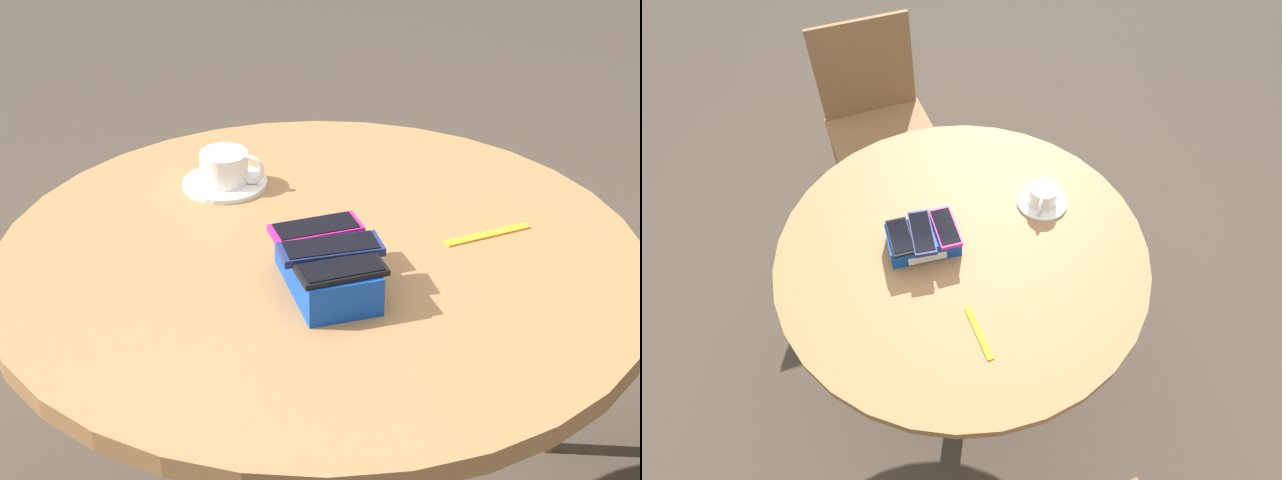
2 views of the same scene
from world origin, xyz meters
TOP-DOWN VIEW (x-y plane):
  - ground_plane at (0.00, 0.00)m, footprint 8.00×8.00m
  - round_table at (0.00, 0.00)m, footprint 0.96×0.96m
  - phone_box at (-0.10, -0.01)m, footprint 0.20×0.15m
  - phone_black at (-0.15, -0.03)m, footprint 0.09×0.13m
  - phone_navy at (-0.10, -0.01)m, footprint 0.09×0.15m
  - phone_magenta at (-0.04, 0.01)m, footprint 0.09×0.14m
  - saucer at (0.22, 0.15)m, footprint 0.14×0.14m
  - coffee_cup at (0.22, 0.15)m, footprint 0.08×0.11m
  - lanyard_strap at (0.04, -0.25)m, footprint 0.07×0.14m
  - chair_far_side at (-0.37, 0.86)m, footprint 0.55×0.55m

SIDE VIEW (x-z plane):
  - ground_plane at x=0.00m, z-range 0.00..0.00m
  - chair_far_side at x=-0.37m, z-range 0.02..0.86m
  - round_table at x=0.00m, z-range 0.27..1.03m
  - lanyard_strap at x=0.04m, z-range 0.76..0.77m
  - saucer at x=0.22m, z-range 0.76..0.77m
  - phone_box at x=-0.10m, z-range 0.76..0.82m
  - coffee_cup at x=0.22m, z-range 0.77..0.83m
  - phone_black at x=-0.15m, z-range 0.82..0.83m
  - phone_magenta at x=-0.04m, z-range 0.82..0.83m
  - phone_navy at x=-0.10m, z-range 0.82..0.83m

